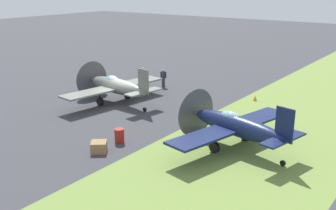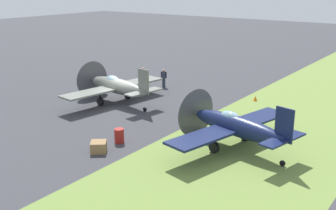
# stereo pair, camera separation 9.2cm
# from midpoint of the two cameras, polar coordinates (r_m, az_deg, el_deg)

# --- Properties ---
(ground_plane) EXTENTS (160.00, 160.00, 0.00)m
(ground_plane) POSITION_cam_midpoint_polar(r_m,az_deg,el_deg) (33.13, -6.96, -0.18)
(ground_plane) COLOR #38383D
(grass_verge) EXTENTS (120.00, 11.00, 0.01)m
(grass_verge) POSITION_cam_midpoint_polar(r_m,az_deg,el_deg) (26.70, 13.40, -4.76)
(grass_verge) COLOR olive
(grass_verge) RESTS_ON ground
(airplane_lead) EXTENTS (9.73, 7.73, 3.45)m
(airplane_lead) POSITION_cam_midpoint_polar(r_m,az_deg,el_deg) (33.70, -7.30, 2.65)
(airplane_lead) COLOR slate
(airplane_lead) RESTS_ON ground
(airplane_wingman) EXTENTS (9.69, 7.74, 3.43)m
(airplane_wingman) POSITION_cam_midpoint_polar(r_m,az_deg,el_deg) (24.59, 9.30, -2.84)
(airplane_wingman) COLOR #141E47
(airplane_wingman) RESTS_ON ground
(ground_crew_chief) EXTENTS (0.38, 0.62, 1.73)m
(ground_crew_chief) POSITION_cam_midpoint_polar(r_m,az_deg,el_deg) (38.75, -0.71, 3.84)
(ground_crew_chief) COLOR #2D3342
(ground_crew_chief) RESTS_ON ground
(ground_crew_mechanic) EXTENTS (0.50, 0.45, 1.73)m
(ground_crew_mechanic) POSITION_cam_midpoint_polar(r_m,az_deg,el_deg) (39.63, -3.57, 4.10)
(ground_crew_mechanic) COLOR #847A5B
(ground_crew_mechanic) RESTS_ON ground
(fuel_drum) EXTENTS (0.60, 0.60, 0.90)m
(fuel_drum) POSITION_cam_midpoint_polar(r_m,az_deg,el_deg) (25.62, -6.88, -4.27)
(fuel_drum) COLOR maroon
(fuel_drum) RESTS_ON ground
(supply_crate) EXTENTS (1.27, 1.27, 0.64)m
(supply_crate) POSITION_cam_midpoint_polar(r_m,az_deg,el_deg) (24.46, -9.70, -5.77)
(supply_crate) COLOR olive
(supply_crate) RESTS_ON ground
(runway_marker_cone) EXTENTS (0.36, 0.36, 0.44)m
(runway_marker_cone) POSITION_cam_midpoint_polar(r_m,az_deg,el_deg) (35.13, 11.94, 0.94)
(runway_marker_cone) COLOR orange
(runway_marker_cone) RESTS_ON ground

